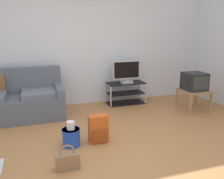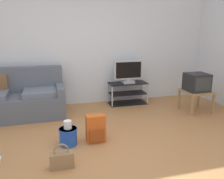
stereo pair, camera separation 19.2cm
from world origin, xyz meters
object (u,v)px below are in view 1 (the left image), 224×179
(couch, at_px, (15,101))
(backpack, at_px, (98,129))
(flat_tv, at_px, (126,72))
(cleaning_bucket, at_px, (71,136))
(handbag, at_px, (67,161))
(side_table, at_px, (194,93))
(tv_stand, at_px, (126,93))
(crt_tv, at_px, (195,81))

(couch, distance_m, backpack, 1.94)
(flat_tv, relative_size, cleaning_bucket, 1.70)
(couch, distance_m, handbag, 2.20)
(side_table, xyz_separation_m, cleaning_bucket, (-2.71, -0.81, -0.22))
(side_table, bearing_deg, tv_stand, 143.96)
(flat_tv, xyz_separation_m, backpack, (-1.09, -1.66, -0.53))
(couch, height_order, tv_stand, couch)
(couch, height_order, backpack, couch)
(tv_stand, relative_size, handbag, 2.66)
(couch, bearing_deg, flat_tv, 4.61)
(side_table, bearing_deg, crt_tv, 90.00)
(handbag, bearing_deg, side_table, 26.33)
(side_table, bearing_deg, backpack, -160.62)
(tv_stand, relative_size, backpack, 2.04)
(side_table, xyz_separation_m, handbag, (-2.85, -1.41, -0.26))
(side_table, bearing_deg, couch, 169.49)
(cleaning_bucket, bearing_deg, backpack, 0.96)
(couch, distance_m, cleaning_bucket, 1.71)
(tv_stand, xyz_separation_m, side_table, (1.20, -0.87, 0.13))
(flat_tv, distance_m, side_table, 1.52)
(tv_stand, bearing_deg, handbag, -125.81)
(couch, height_order, crt_tv, couch)
(side_table, relative_size, backpack, 1.30)
(side_table, distance_m, crt_tv, 0.24)
(tv_stand, height_order, side_table, tv_stand)
(tv_stand, relative_size, flat_tv, 1.34)
(side_table, bearing_deg, cleaning_bucket, -163.29)
(backpack, bearing_deg, tv_stand, 55.98)
(flat_tv, bearing_deg, couch, -175.39)
(side_table, bearing_deg, flat_tv, 144.67)
(flat_tv, bearing_deg, side_table, -35.33)
(tv_stand, distance_m, side_table, 1.49)
(side_table, height_order, backpack, side_table)
(couch, xyz_separation_m, flat_tv, (2.36, 0.19, 0.40))
(backpack, relative_size, cleaning_bucket, 1.11)
(side_table, distance_m, backpack, 2.44)
(crt_tv, xyz_separation_m, handbag, (-2.85, -1.42, -0.51))
(couch, relative_size, tv_stand, 2.08)
(flat_tv, bearing_deg, backpack, -123.42)
(tv_stand, height_order, backpack, tv_stand)
(couch, relative_size, handbag, 5.55)
(couch, relative_size, backpack, 4.26)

